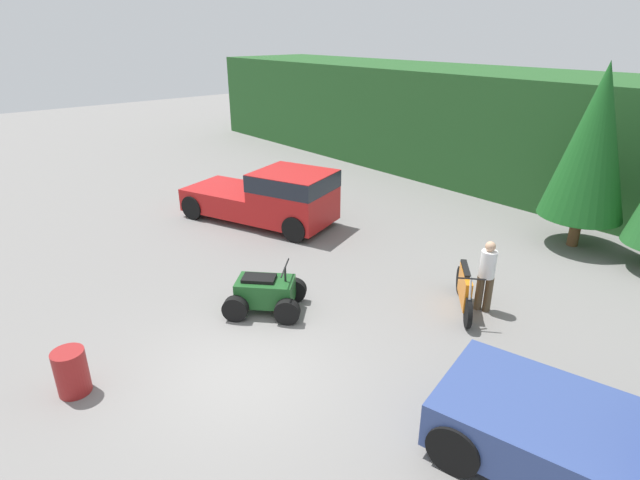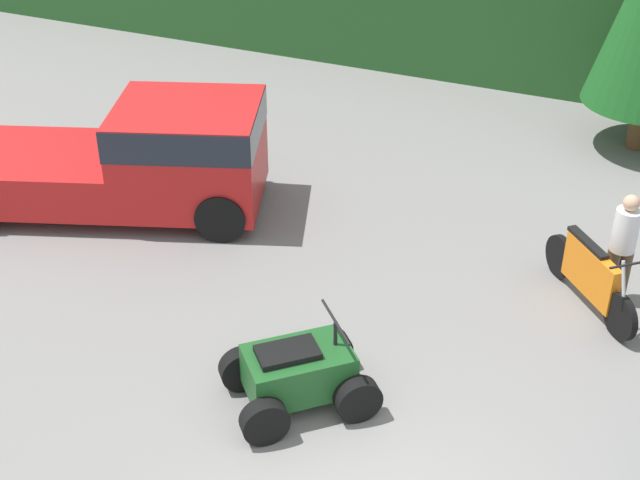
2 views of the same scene
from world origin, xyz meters
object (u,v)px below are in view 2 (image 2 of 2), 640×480
object	(u,v)px
pickup_truck_red	(142,155)
rider_person	(623,245)
dirt_bike	(590,276)
quad_atv	(299,374)

from	to	relation	value
pickup_truck_red	rider_person	bearing A→B (deg)	-16.94
pickup_truck_red	dirt_bike	bearing A→B (deg)	-19.05
quad_atv	pickup_truck_red	bearing A→B (deg)	99.36
pickup_truck_red	dirt_bike	distance (m)	7.59
rider_person	pickup_truck_red	bearing A→B (deg)	-110.73
pickup_truck_red	quad_atv	distance (m)	5.80
dirt_bike	rider_person	xyz separation A→B (m)	(0.34, 0.30, 0.46)
quad_atv	rider_person	bearing A→B (deg)	6.76
dirt_bike	quad_atv	size ratio (longest dim) A/B	0.83
pickup_truck_red	rider_person	distance (m)	7.92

